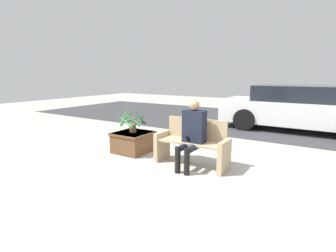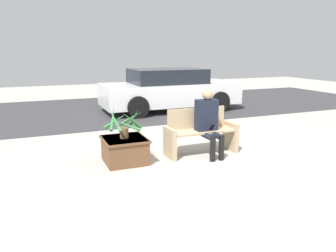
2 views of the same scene
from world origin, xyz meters
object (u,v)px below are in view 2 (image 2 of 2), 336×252
at_px(person_seated, 208,120).
at_px(potted_plant, 124,123).
at_px(planter_box, 125,149).
at_px(parked_car, 169,90).
at_px(bench, 200,133).

bearing_deg(person_seated, potted_plant, 172.57).
xyz_separation_m(planter_box, parked_car, (2.81, 4.62, 0.46)).
bearing_deg(bench, person_seated, -65.29).
bearing_deg(planter_box, parked_car, 58.71).
xyz_separation_m(bench, planter_box, (-1.53, 0.04, -0.17)).
bearing_deg(person_seated, parked_car, 76.06).
relative_size(person_seated, parked_car, 0.28).
relative_size(bench, planter_box, 1.81).
xyz_separation_m(bench, person_seated, (0.08, -0.17, 0.29)).
bearing_deg(bench, potted_plant, 178.54).
xyz_separation_m(person_seated, planter_box, (-1.61, 0.21, -0.46)).
bearing_deg(planter_box, potted_plant, -122.62).
bearing_deg(potted_plant, parked_car, 58.71).
distance_m(bench, parked_car, 4.84).
height_order(bench, potted_plant, potted_plant).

